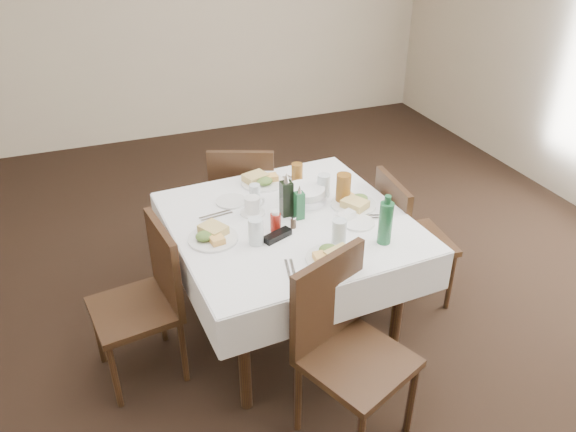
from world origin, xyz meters
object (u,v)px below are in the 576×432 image
Objects in this scene: water_e at (324,186)px; ketchup_bottle at (276,222)px; chair_west at (149,293)px; chair_south at (343,339)px; oil_cruet_dark at (286,197)px; chair_north at (244,197)px; oil_cruet_green at (299,204)px; dining_table at (289,233)px; chair_east at (404,233)px; coffee_mug at (253,206)px; green_bottle at (385,222)px; water_w at (256,231)px; water_s at (339,232)px; bread_basket at (305,195)px; water_n at (255,194)px.

water_e is 0.46m from ketchup_bottle.
chair_west is 7.40× the size of ketchup_bottle.
oil_cruet_dark is at bearing 88.80° from chair_south.
chair_south is 0.84m from oil_cruet_dark.
chair_north is 0.92m from ketchup_bottle.
chair_west is 0.91m from oil_cruet_green.
oil_cruet_green is (0.07, 0.70, 0.32)m from chair_south.
chair_west is at bearing -178.58° from dining_table.
chair_east reaches higher than coffee_mug.
green_bottle is (0.38, -1.16, 0.37)m from chair_north.
oil_cruet_green is (0.29, 0.15, 0.01)m from water_w.
chair_west is 0.65m from water_w.
oil_cruet_dark reaches higher than water_e.
oil_cruet_green reaches higher than coffee_mug.
bread_basket is (0.01, 0.47, -0.03)m from water_s.
coffee_mug is at bearing 154.49° from oil_cruet_dark.
water_s is at bearing -55.06° from coffee_mug.
oil_cruet_green is at bearing -178.25° from chair_east.
water_n is 0.75× the size of coffee_mug.
water_e is 0.12m from bread_basket.
water_e is 0.91× the size of coffee_mug.
chair_north reaches higher than ketchup_bottle.
green_bottle is (0.36, -0.38, 0.20)m from dining_table.
water_w is (-0.38, 0.15, 0.00)m from water_s.
bread_basket is 0.97× the size of oil_cruet_dark.
chair_south is at bearing -84.01° from water_n.
chair_west is 0.79m from water_n.
chair_south is 7.80× the size of ketchup_bottle.
green_bottle is at bearing -46.15° from dining_table.
oil_cruet_green is 1.33× the size of coffee_mug.
chair_north is 1.28m from green_bottle.
oil_cruet_green is at bearing -48.86° from oil_cruet_dark.
oil_cruet_dark is (0.03, -0.73, 0.37)m from chair_north.
oil_cruet_dark is at bearing -145.12° from bread_basket.
water_w is 0.30m from coffee_mug.
chair_north is at bearing 77.05° from water_w.
water_s and water_e have the same top height.
ketchup_bottle is at bearing -95.61° from chair_north.
oil_cruet_dark is at bearing 111.44° from water_s.
bread_basket is at bearing -172.80° from water_e.
ketchup_bottle is at bearing -129.63° from oil_cruet_dark.
chair_south is 1.05m from chair_east.
water_w reaches higher than coffee_mug.
chair_east is 6.43× the size of water_e.
water_s is at bearing -91.61° from bread_basket.
chair_south is at bearing -41.83° from chair_west.
oil_cruet_dark is 0.56m from green_bottle.
green_bottle is at bearing -50.32° from oil_cruet_dark.
water_w is (-0.52, -0.33, 0.00)m from water_e.
chair_north is 6.61× the size of water_s.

